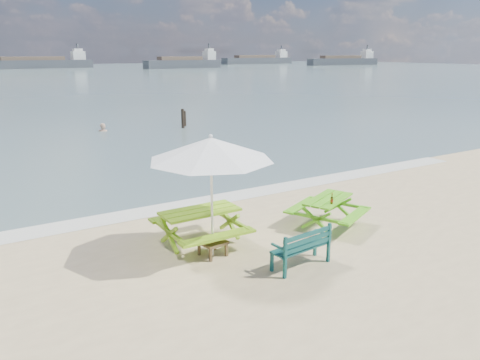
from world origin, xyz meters
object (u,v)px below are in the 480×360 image
patio_umbrella (211,149)px  picnic_table_left (200,228)px  park_bench (301,255)px  picnic_table_right (327,213)px  side_table (213,248)px  swimmer (104,139)px  beer_bottle (332,200)px

patio_umbrella → picnic_table_left: bearing=86.3°
park_bench → patio_umbrella: (-1.30, 1.40, 2.10)m
picnic_table_right → patio_umbrella: bearing=-178.8°
picnic_table_right → side_table: picnic_table_right is taller
picnic_table_left → swimmer: 17.20m
picnic_table_right → beer_bottle: (-0.23, -0.38, 0.47)m
picnic_table_left → swimmer: picnic_table_left is taller
picnic_table_left → beer_bottle: (3.04, -0.97, 0.42)m
swimmer → side_table: bearing=-98.2°
beer_bottle → picnic_table_left: bearing=162.3°
picnic_table_left → picnic_table_right: size_ratio=0.89×
picnic_table_right → side_table: (-3.32, -0.07, -0.18)m
park_bench → swimmer: 19.11m
side_table → beer_bottle: beer_bottle is taller
picnic_table_right → park_bench: (-2.02, -1.47, -0.10)m
picnic_table_left → park_bench: 2.41m
park_bench → beer_bottle: (1.79, 1.09, 0.57)m
picnic_table_left → side_table: size_ratio=3.29×
picnic_table_right → patio_umbrella: size_ratio=0.74×
beer_bottle → park_bench: bearing=-148.7°
side_table → patio_umbrella: 2.18m
park_bench → side_table: park_bench is taller
park_bench → patio_umbrella: size_ratio=0.46×
park_bench → patio_umbrella: bearing=132.9°
picnic_table_right → patio_umbrella: 3.87m
picnic_table_left → park_bench: size_ratio=1.44×
picnic_table_left → side_table: 0.70m
park_bench → beer_bottle: 2.17m
picnic_table_left → park_bench: (1.25, -2.06, -0.15)m
park_bench → patio_umbrella: 2.84m
park_bench → swimmer: (1.24, 19.05, -0.70)m
picnic_table_left → patio_umbrella: patio_umbrella is taller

